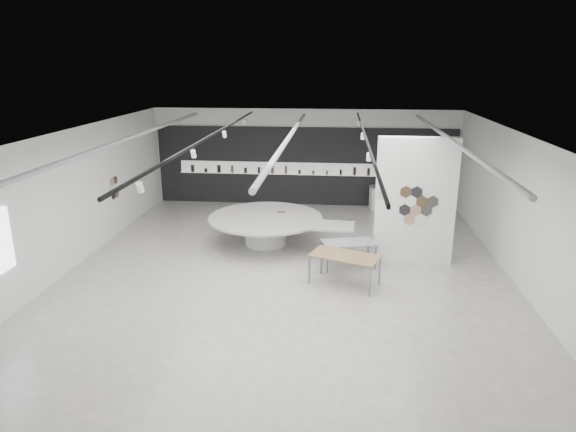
# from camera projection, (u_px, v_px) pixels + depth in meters

# --- Properties ---
(room) EXTENTS (12.02, 14.02, 3.82)m
(room) POSITION_uv_depth(u_px,v_px,m) (284.00, 198.00, 13.65)
(room) COLOR #BAB6AF
(room) RESTS_ON ground
(back_wall_display) EXTENTS (11.80, 0.27, 3.10)m
(back_wall_display) POSITION_uv_depth(u_px,v_px,m) (302.00, 167.00, 20.41)
(back_wall_display) COLOR black
(back_wall_display) RESTS_ON ground
(partition_column) EXTENTS (2.20, 0.38, 3.60)m
(partition_column) POSITION_uv_depth(u_px,v_px,m) (415.00, 201.00, 14.34)
(partition_column) COLOR white
(partition_column) RESTS_ON ground
(display_island) EXTENTS (4.69, 3.82, 0.92)m
(display_island) POSITION_uv_depth(u_px,v_px,m) (268.00, 226.00, 16.08)
(display_island) COLOR white
(display_island) RESTS_ON ground
(sample_table_wood) EXTENTS (1.93, 1.44, 0.81)m
(sample_table_wood) POSITION_uv_depth(u_px,v_px,m) (345.00, 257.00, 13.12)
(sample_table_wood) COLOR olive
(sample_table_wood) RESTS_ON ground
(sample_table_stone) EXTENTS (1.58, 1.08, 0.74)m
(sample_table_stone) POSITION_uv_depth(u_px,v_px,m) (349.00, 244.00, 14.27)
(sample_table_stone) COLOR gray
(sample_table_stone) RESTS_ON ground
(kitchen_counter) EXTENTS (1.67, 0.80, 1.27)m
(kitchen_counter) POSITION_uv_depth(u_px,v_px,m) (390.00, 198.00, 20.00)
(kitchen_counter) COLOR white
(kitchen_counter) RESTS_ON ground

